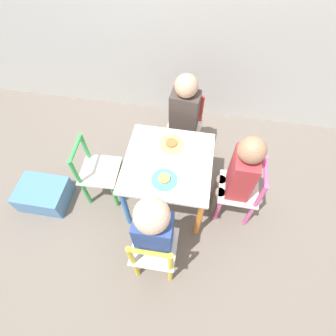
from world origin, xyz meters
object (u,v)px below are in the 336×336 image
plate_front (164,179)px  storage_bin (44,194)px  chair_red (184,127)px  child_right (239,174)px  plate_back (171,144)px  chair_green (97,172)px  chair_yellow (155,251)px  child_front (155,229)px  kids_table (168,168)px  chair_pink (241,191)px  child_back (184,114)px

plate_front → storage_bin: 1.00m
chair_red → plate_front: bearing=-88.8°
child_right → storage_bin: (-1.35, -0.16, -0.38)m
plate_back → child_right: bearing=-18.3°
chair_red → child_right: 0.67m
child_right → plate_front: size_ratio=5.03×
chair_green → child_right: child_right is taller
chair_green → plate_back: size_ratio=3.21×
chair_yellow → plate_back: 0.68m
chair_yellow → chair_red: same height
child_right → plate_back: (-0.44, 0.15, 0.02)m
plate_front → plate_back: (0.00, 0.27, 0.00)m
child_front → plate_back: (-0.00, 0.58, 0.01)m
kids_table → storage_bin: size_ratio=1.57×
chair_green → plate_front: size_ratio=3.45×
kids_table → plate_back: (0.00, 0.14, 0.09)m
chair_green → chair_red: bearing=-49.2°
chair_pink → storage_bin: bearing=-82.4°
child_back → plate_front: 0.58m
child_right → plate_back: child_right is taller
plate_front → child_right: bearing=16.4°
chair_pink → child_back: size_ratio=0.69×
plate_front → child_front: bearing=-89.2°
chair_red → child_right: size_ratio=0.69×
child_right → storage_bin: size_ratio=2.23×
storage_bin → plate_front: bearing=2.1°
chair_pink → child_right: size_ratio=0.69×
chair_red → child_front: size_ratio=0.69×
chair_green → child_front: bearing=-132.3°
child_front → child_back: size_ratio=0.99×
kids_table → child_right: bearing=-1.1°
child_right → kids_table: bearing=-90.0°
chair_green → kids_table: bearing=-90.0°
chair_red → chair_pink: bearing=-42.8°
plate_back → plate_front: bearing=-90.0°
chair_pink → child_back: 0.67m
child_right → plate_back: bearing=-107.2°
chair_yellow → child_right: bearing=-132.0°
storage_bin → child_front: bearing=-16.4°
chair_red → chair_yellow: bearing=-86.9°
chair_yellow → kids_table: bearing=-90.0°
chair_pink → chair_yellow: bearing=-44.2°
kids_table → child_right: 0.44m
chair_pink → chair_green: size_ratio=1.00×
chair_pink → chair_red: bearing=-137.2°
chair_green → child_back: child_back is taller
plate_front → storage_bin: size_ratio=0.44×
chair_yellow → chair_green: size_ratio=1.00×
chair_pink → storage_bin: size_ratio=1.53×
storage_bin → chair_red: bearing=34.9°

